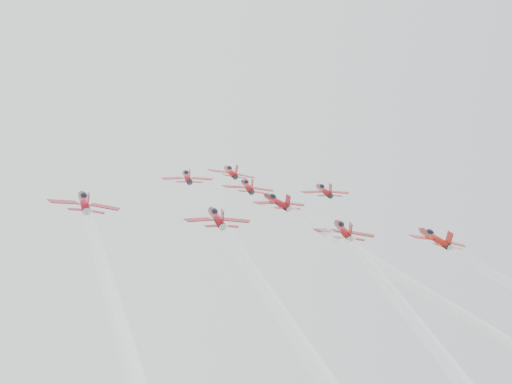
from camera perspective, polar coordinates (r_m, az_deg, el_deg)
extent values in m
cylinder|color=#AD1014|center=(153.55, -2.02, 1.58)|extent=(1.23, 9.87, 7.33)
cone|color=#AD1014|center=(160.17, -2.40, 1.99)|extent=(1.23, 2.71, 2.40)
cone|color=black|center=(147.49, -1.64, 1.17)|extent=(1.23, 1.80, 1.77)
ellipsoid|color=black|center=(155.97, -2.14, 1.94)|extent=(1.11, 2.59, 2.22)
cube|color=#AD1014|center=(152.19, -3.08, 1.61)|extent=(4.56, 2.94, 1.23)
cube|color=#AD1014|center=(153.25, -0.87, 1.39)|extent=(4.56, 2.94, 1.23)
cube|color=#AD1014|center=(148.59, -1.66, 1.76)|extent=(0.13, 2.92, 2.97)
cube|color=#AD1014|center=(148.30, -2.30, 1.30)|extent=(2.19, 1.45, 0.71)
cube|color=#AD1014|center=(148.86, -1.12, 1.18)|extent=(2.19, 1.45, 0.71)
cylinder|color=#AC101E|center=(140.27, -5.53, 1.18)|extent=(1.18, 9.52, 7.06)
cone|color=#AC101E|center=(146.69, -5.78, 1.63)|extent=(1.18, 2.62, 2.31)
cone|color=black|center=(134.38, -5.27, 0.73)|extent=(1.18, 1.73, 1.70)
ellipsoid|color=black|center=(142.60, -5.60, 1.56)|extent=(1.07, 2.49, 2.14)
cube|color=#AC101E|center=(139.13, -6.67, 1.21)|extent=(4.39, 2.83, 1.18)
cube|color=#AC101E|center=(139.80, -4.32, 0.98)|extent=(4.39, 2.83, 1.18)
cube|color=#AC101E|center=(135.43, -5.27, 1.36)|extent=(0.13, 2.81, 2.87)
cube|color=#AC101E|center=(135.26, -5.95, 0.87)|extent=(2.11, 1.40, 0.68)
cube|color=#AC101E|center=(135.62, -4.69, 0.75)|extent=(2.11, 1.40, 0.68)
cylinder|color=#A81014|center=(138.07, -0.68, 0.42)|extent=(1.17, 9.46, 7.02)
cone|color=#A81014|center=(144.37, -1.14, 0.90)|extent=(1.17, 2.60, 2.30)
cone|color=black|center=(132.31, -0.21, -0.07)|extent=(1.17, 1.72, 1.69)
ellipsoid|color=black|center=(140.35, -0.83, 0.82)|extent=(1.07, 2.48, 2.12)
cube|color=#A81014|center=(136.70, -1.79, 0.44)|extent=(4.37, 2.82, 1.18)
cube|color=#A81014|center=(137.86, 0.55, 0.21)|extent=(4.37, 2.82, 1.18)
cube|color=#A81014|center=(133.32, -0.24, 0.58)|extent=(0.13, 2.79, 2.85)
cube|color=#A81014|center=(133.03, -0.93, 0.08)|extent=(2.10, 1.39, 0.68)
cube|color=#A81014|center=(133.65, 0.33, -0.04)|extent=(2.10, 1.39, 0.68)
cylinder|color=#A30F0F|center=(146.16, 5.49, 0.08)|extent=(1.17, 9.40, 6.98)
cone|color=#A30F0F|center=(152.26, 4.80, 0.56)|extent=(1.17, 2.58, 2.28)
cone|color=black|center=(140.60, 6.18, -0.39)|extent=(1.17, 1.71, 1.68)
ellipsoid|color=black|center=(148.38, 5.26, 0.47)|extent=(1.06, 2.46, 2.11)
cube|color=#A30F0F|center=(144.52, 4.51, 0.10)|extent=(4.34, 2.80, 1.17)
cube|color=#A30F0F|center=(146.28, 6.65, -0.11)|extent=(4.34, 2.80, 1.17)
cube|color=#A30F0F|center=(141.59, 6.10, 0.22)|extent=(0.13, 2.78, 2.83)
cube|color=#A30F0F|center=(141.13, 5.48, -0.25)|extent=(2.08, 1.38, 0.67)
cube|color=#A30F0F|center=(142.06, 6.62, -0.36)|extent=(2.08, 1.38, 0.67)
cylinder|color=maroon|center=(126.48, 1.71, -0.81)|extent=(1.13, 9.07, 6.73)
cone|color=maroon|center=(132.44, 1.12, -0.24)|extent=(1.13, 2.49, 2.20)
cone|color=black|center=(121.03, 2.31, -1.37)|extent=(1.13, 1.65, 1.62)
ellipsoid|color=black|center=(128.63, 1.52, -0.36)|extent=(1.02, 2.38, 2.04)
cube|color=maroon|center=(125.06, 0.57, -0.79)|extent=(4.18, 2.70, 1.13)
cube|color=maroon|center=(126.41, 3.00, -1.02)|extent=(4.18, 2.70, 1.13)
cube|color=maroon|center=(121.97, 2.26, -0.69)|extent=(0.12, 2.68, 2.73)
cube|color=maroon|center=(121.65, 1.55, -1.21)|extent=(2.01, 1.34, 0.65)
cube|color=maroon|center=(122.37, 2.85, -1.33)|extent=(2.01, 1.34, 0.65)
cylinder|color=white|center=(78.37, 10.24, -8.79)|extent=(1.43, 76.66, 53.41)
cylinder|color=maroon|center=(108.30, -13.58, -0.83)|extent=(1.23, 9.89, 7.34)
cone|color=maroon|center=(114.97, -13.45, -0.12)|extent=(1.23, 2.72, 2.40)
cone|color=black|center=(102.20, -13.72, -1.56)|extent=(1.23, 1.80, 1.77)
ellipsoid|color=black|center=(110.70, -13.51, -0.27)|extent=(1.12, 2.59, 2.22)
cube|color=maroon|center=(107.55, -15.20, -0.81)|extent=(4.57, 2.95, 1.23)
cube|color=maroon|center=(107.42, -12.00, -1.11)|extent=(4.57, 2.95, 1.23)
cube|color=maroon|center=(103.22, -13.63, -0.68)|extent=(0.13, 2.92, 2.98)
cube|color=maroon|center=(103.34, -14.56, -1.35)|extent=(2.19, 1.46, 0.71)
cube|color=maroon|center=(103.27, -12.83, -1.51)|extent=(2.19, 1.46, 0.71)
cylinder|color=white|center=(54.05, -16.06, -13.59)|extent=(1.56, 83.65, 58.28)
cylinder|color=maroon|center=(106.98, -3.17, -2.11)|extent=(1.17, 9.41, 6.99)
cone|color=maroon|center=(113.24, -3.62, -1.35)|extent=(1.17, 2.59, 2.29)
cone|color=black|center=(101.27, -2.70, -2.89)|extent=(1.17, 1.71, 1.69)
ellipsoid|color=black|center=(109.23, -3.31, -1.54)|extent=(1.06, 2.47, 2.11)
cube|color=maroon|center=(105.75, -4.63, -2.11)|extent=(4.35, 2.80, 1.17)
cube|color=maroon|center=(106.68, -1.59, -2.38)|extent=(4.35, 2.80, 1.17)
cube|color=maroon|center=(102.21, -2.72, -2.02)|extent=(0.13, 2.78, 2.84)
cube|color=maroon|center=(102.04, -3.61, -2.67)|extent=(2.09, 1.39, 0.67)
cube|color=maroon|center=(102.55, -1.97, -2.82)|extent=(2.09, 1.39, 0.67)
cylinder|color=white|center=(56.70, 4.67, -14.86)|extent=(1.49, 79.61, 55.46)
cylinder|color=maroon|center=(110.99, 7.00, -3.09)|extent=(1.12, 9.06, 6.73)
cone|color=maroon|center=(116.75, 6.06, -2.34)|extent=(1.12, 2.49, 2.20)
cone|color=black|center=(105.75, 7.95, -3.85)|extent=(1.12, 1.65, 1.62)
ellipsoid|color=black|center=(113.05, 6.67, -2.55)|extent=(1.02, 2.37, 2.03)
cube|color=maroon|center=(109.35, 5.76, -3.11)|extent=(4.18, 2.70, 1.13)
cube|color=maroon|center=(111.20, 8.46, -3.33)|extent=(4.18, 2.70, 1.13)
cube|color=maroon|center=(106.61, 7.84, -3.05)|extent=(0.12, 2.68, 2.73)
cube|color=maroon|center=(106.19, 7.05, -3.66)|extent=(2.01, 1.33, 0.65)
cube|color=maroon|center=(107.18, 8.49, -3.77)|extent=(2.01, 1.33, 0.65)
cylinder|color=#A3180F|center=(117.15, 14.14, -3.63)|extent=(1.11, 8.91, 6.61)
cone|color=#A3180F|center=(122.53, 12.94, -2.91)|extent=(1.11, 2.45, 2.16)
cone|color=black|center=(112.27, 15.36, -4.36)|extent=(1.11, 1.62, 1.59)
ellipsoid|color=black|center=(119.07, 13.72, -3.12)|extent=(1.01, 2.33, 2.00)
cube|color=#A3180F|center=(115.26, 13.10, -3.67)|extent=(4.11, 2.65, 1.11)
cube|color=#A3180F|center=(117.71, 15.49, -3.84)|extent=(4.11, 2.65, 1.11)
cube|color=#A3180F|center=(113.07, 15.19, -3.61)|extent=(0.12, 2.63, 2.68)
cube|color=#A3180F|center=(112.49, 14.50, -4.18)|extent=(1.97, 1.31, 0.64)
cube|color=#A3180F|center=(113.80, 15.76, -4.26)|extent=(1.97, 1.31, 0.64)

